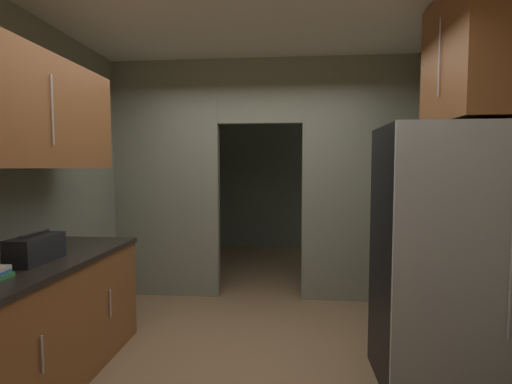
# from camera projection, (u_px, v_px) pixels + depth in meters

# --- Properties ---
(ground) EXTENTS (20.00, 20.00, 0.00)m
(ground) POSITION_uv_depth(u_px,v_px,m) (244.00, 368.00, 2.89)
(ground) COLOR #93704C
(kitchen_overhead_slab) EXTENTS (3.91, 7.22, 0.06)m
(kitchen_overhead_slab) POSITION_uv_depth(u_px,v_px,m) (250.00, 17.00, 3.18)
(kitchen_overhead_slab) COLOR silver
(kitchen_partition) EXTENTS (3.51, 0.12, 2.80)m
(kitchen_partition) POSITION_uv_depth(u_px,v_px,m) (260.00, 172.00, 4.39)
(kitchen_partition) COLOR gray
(kitchen_partition) RESTS_ON ground
(adjoining_room_shell) EXTENTS (3.51, 2.96, 2.80)m
(adjoining_room_shell) POSITION_uv_depth(u_px,v_px,m) (269.00, 176.00, 6.39)
(adjoining_room_shell) COLOR gray
(adjoining_room_shell) RESTS_ON ground
(refrigerator) EXTENTS (0.75, 0.71, 1.84)m
(refrigerator) POSITION_uv_depth(u_px,v_px,m) (434.00, 257.00, 2.63)
(refrigerator) COLOR black
(refrigerator) RESTS_ON ground
(lower_cabinet_run) EXTENTS (0.69, 1.87, 0.90)m
(lower_cabinet_run) POSITION_uv_depth(u_px,v_px,m) (35.00, 326.00, 2.59)
(lower_cabinet_run) COLOR brown
(lower_cabinet_run) RESTS_ON ground
(upper_cabinet_counterside) EXTENTS (0.36, 1.68, 0.78)m
(upper_cabinet_counterside) POSITION_uv_depth(u_px,v_px,m) (27.00, 110.00, 2.49)
(upper_cabinet_counterside) COLOR brown
(upper_cabinet_fridgeside) EXTENTS (0.36, 0.82, 0.91)m
(upper_cabinet_fridgeside) POSITION_uv_depth(u_px,v_px,m) (466.00, 57.00, 2.61)
(upper_cabinet_fridgeside) COLOR brown
(boombox) EXTENTS (0.19, 0.40, 0.21)m
(boombox) POSITION_uv_depth(u_px,v_px,m) (35.00, 249.00, 2.55)
(boombox) COLOR black
(boombox) RESTS_ON lower_cabinet_run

